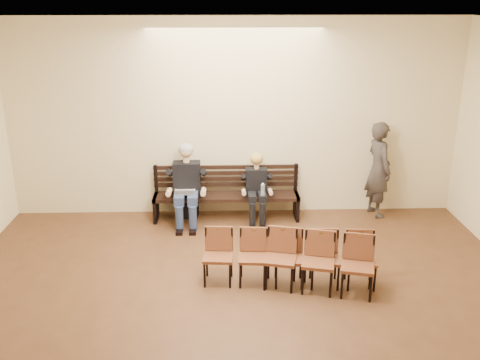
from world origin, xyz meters
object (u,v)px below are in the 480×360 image
Objects in this scene: passerby at (379,162)px; chair_row_front at (318,263)px; seated_woman at (257,192)px; bench at (226,206)px; bag at (187,209)px; seated_man at (187,184)px; laptop at (185,194)px; chair_row_back at (289,259)px; water_bottle at (263,196)px.

passerby reaches higher than chair_row_front.
seated_woman is 0.74× the size of chair_row_front.
seated_woman is 0.54× the size of passerby.
chair_row_front is at bearing 135.70° from passerby.
bench is 0.72m from bag.
passerby reaches higher than bench.
bench reaches higher than bag.
seated_man is 0.21m from laptop.
chair_row_front reaches higher than bench.
seated_man is 1.23m from seated_woman.
chair_row_front reaches higher than chair_row_back.
chair_row_back is (1.53, -2.22, -0.32)m from seated_man.
seated_man is at bearing -170.13° from bench.
chair_row_back is (1.56, -2.44, 0.24)m from bag.
bench is 0.80m from water_bottle.
seated_woman is at bearing 1.51° from laptop.
chair_row_front is at bearing -74.56° from water_bottle.
seated_man is (-0.69, -0.12, 0.48)m from bench.
chair_row_front reaches higher than bag.
water_bottle is 0.16× the size of chair_row_front.
bag is 0.26× the size of chair_row_front.
passerby reaches higher than laptop.
seated_woman is 1.26m from laptop.
chair_row_back is (0.22, -1.98, -0.18)m from water_bottle.
laptop is (-1.25, -0.16, 0.04)m from seated_woman.
bag is 0.16× the size of chair_row_back.
bench is 0.85m from laptop.
laptop is 0.58m from bag.
seated_man is 3.44m from passerby.
seated_man reaches higher than chair_row_front.
bag is at bearing 160.87° from water_bottle.
water_bottle is 0.10× the size of chair_row_back.
water_bottle is 0.59× the size of bag.
passerby is (3.42, 0.22, 0.29)m from seated_man.
passerby is at bearing 5.72° from seated_woman.
laptop is 1.54× the size of water_bottle.
passerby reaches higher than seated_man.
bench is 2.80m from chair_row_front.
water_bottle is at bearing 88.08° from passerby.
laptop reaches higher than water_bottle.
chair_row_back is at bearing -57.45° from bag.
bag is at bearing 83.56° from laptop.
chair_row_back is (0.84, -2.34, 0.16)m from bench.
laptop is (-0.72, -0.28, 0.35)m from bench.
passerby reaches higher than chair_row_back.
chair_row_back is (-0.37, 0.18, -0.02)m from chair_row_front.
seated_man is 1.34m from water_bottle.
seated_man reaches higher than water_bottle.
bench is 7.44× the size of laptop.
bag is (-1.24, 0.22, -0.40)m from seated_woman.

